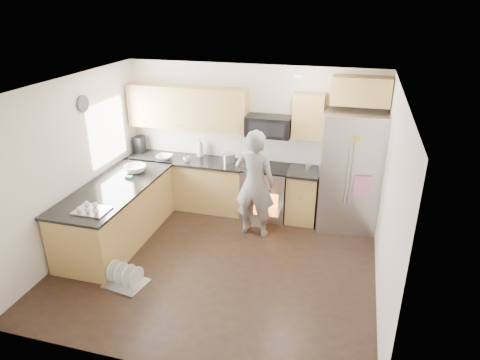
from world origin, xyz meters
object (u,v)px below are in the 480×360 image
(stove_range, at_px, (266,180))
(person, at_px, (255,184))
(refrigerator, at_px, (349,171))
(dish_rack, at_px, (126,279))

(stove_range, relative_size, person, 1.00)
(stove_range, distance_m, refrigerator, 1.42)
(stove_range, xyz_separation_m, person, (-0.04, -0.69, 0.22))
(dish_rack, bearing_deg, stove_range, 60.83)
(refrigerator, xyz_separation_m, person, (-1.42, -0.69, -0.10))
(dish_rack, bearing_deg, person, 53.17)
(stove_range, xyz_separation_m, dish_rack, (-1.40, -2.50, -0.59))
(stove_range, bearing_deg, refrigerator, 0.30)
(stove_range, height_order, person, stove_range)
(stove_range, height_order, dish_rack, stove_range)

